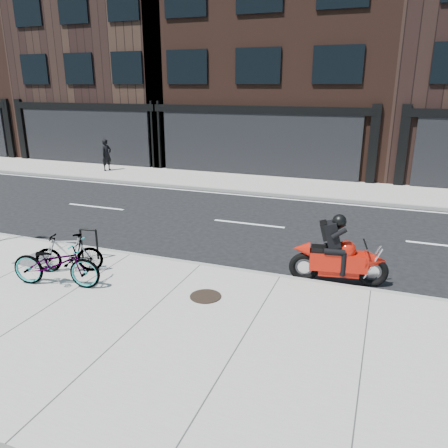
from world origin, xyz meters
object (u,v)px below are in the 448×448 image
at_px(manhole_cover, 206,296).
at_px(utility_grate, 35,260).
at_px(bicycle_front, 56,263).
at_px(bicycle_rear, 69,253).
at_px(bike_rack, 89,241).
at_px(motorcycle, 343,256).
at_px(pedestrian, 107,155).

bearing_deg(manhole_cover, utility_grate, 176.25).
xyz_separation_m(bicycle_front, bicycle_rear, (-0.24, 0.71, -0.06)).
bearing_deg(bicycle_rear, bike_rack, 160.52).
xyz_separation_m(bike_rack, manhole_cover, (3.57, -0.91, -0.46)).
distance_m(bicycle_rear, manhole_cover, 3.52).
height_order(bike_rack, utility_grate, bike_rack).
xyz_separation_m(manhole_cover, utility_grate, (-4.82, 0.32, 0.00)).
distance_m(motorcycle, manhole_cover, 3.25).
height_order(bicycle_rear, pedestrian, pedestrian).
bearing_deg(manhole_cover, bicycle_rear, 178.89).
bearing_deg(manhole_cover, motorcycle, 37.11).
height_order(motorcycle, pedestrian, pedestrian).
bearing_deg(manhole_cover, bike_rack, 165.63).
xyz_separation_m(bicycle_front, manhole_cover, (3.25, 0.64, -0.52)).
distance_m(bike_rack, bicycle_front, 1.59).
bearing_deg(bicycle_rear, bicycle_front, -5.40).
bearing_deg(bicycle_rear, utility_grate, -125.02).
bearing_deg(pedestrian, bike_rack, -132.26).
bearing_deg(motorcycle, manhole_cover, -152.57).
height_order(bike_rack, bicycle_front, bicycle_front).
xyz_separation_m(bicycle_rear, utility_grate, (-1.32, 0.25, -0.46)).
distance_m(bicycle_rear, utility_grate, 1.42).
bearing_deg(bicycle_front, bike_rack, 0.09).
height_order(bicycle_front, utility_grate, bicycle_front).
bearing_deg(bicycle_front, utility_grate, 47.22).
xyz_separation_m(bicycle_front, utility_grate, (-1.57, 0.95, -0.52)).
height_order(manhole_cover, utility_grate, same).
bearing_deg(utility_grate, bike_rack, 25.54).
relative_size(bicycle_rear, manhole_cover, 2.37).
relative_size(bike_rack, utility_grate, 1.07).
relative_size(bicycle_rear, pedestrian, 0.97).
xyz_separation_m(pedestrian, manhole_cover, (10.29, -11.33, -0.80)).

